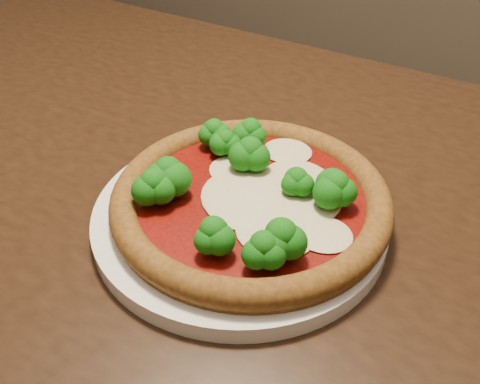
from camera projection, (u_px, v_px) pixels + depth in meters
The scene contains 3 objects.
dining_table at pixel (216, 225), 0.69m from camera, with size 1.36×0.78×0.75m.
plate at pixel (240, 216), 0.54m from camera, with size 0.29×0.29×0.02m, color white.
pizza at pixel (250, 196), 0.52m from camera, with size 0.28×0.28×0.06m.
Camera 1 is at (0.20, -0.37, 1.11)m, focal length 40.00 mm.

